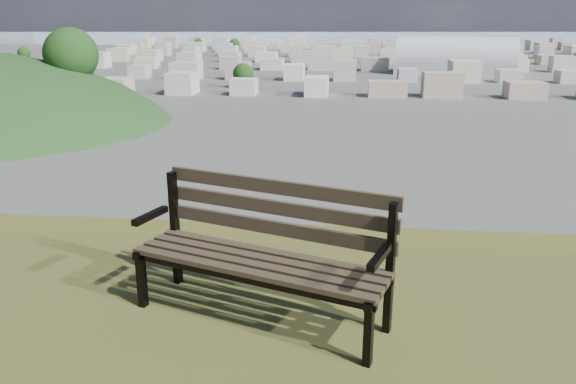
# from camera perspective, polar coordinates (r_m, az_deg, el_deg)

# --- Properties ---
(park_bench) EXTENTS (1.84, 1.12, 0.92)m
(park_bench) POSITION_cam_1_polar(r_m,az_deg,el_deg) (3.85, -2.36, -5.34)
(park_bench) COLOR #3A2E21
(park_bench) RESTS_ON hilltop_mesa
(arena) EXTENTS (59.19, 35.00, 23.39)m
(arena) POSITION_cam_1_polar(r_m,az_deg,el_deg) (289.79, 16.60, 12.48)
(arena) COLOR beige
(arena) RESTS_ON ground
(city_blocks) EXTENTS (395.00, 361.00, 7.00)m
(city_blocks) POSITION_cam_1_polar(r_m,az_deg,el_deg) (396.02, 5.93, 13.94)
(city_blocks) COLOR silver
(city_blocks) RESTS_ON ground
(city_trees) EXTENTS (406.52, 387.20, 9.98)m
(city_trees) POSITION_cam_1_polar(r_m,az_deg,el_deg) (321.74, 1.08, 13.48)
(city_trees) COLOR #2F2117
(city_trees) RESTS_ON ground
(bay_water) EXTENTS (2400.00, 700.00, 0.12)m
(bay_water) POSITION_cam_1_polar(r_m,az_deg,el_deg) (901.28, 5.99, 15.62)
(bay_water) COLOR #98B1C1
(bay_water) RESTS_ON ground
(far_hills) EXTENTS (2050.00, 340.00, 60.00)m
(far_hills) POSITION_cam_1_polar(r_m,az_deg,el_deg) (1405.13, 3.44, 17.34)
(far_hills) COLOR #9AA1BF
(far_hills) RESTS_ON ground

